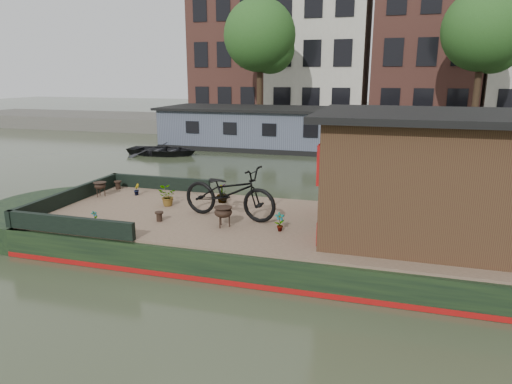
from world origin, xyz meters
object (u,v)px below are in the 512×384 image
(potted_plant_a, at_px, (280,222))
(cabin, at_px, (420,174))
(bicycle, at_px, (229,192))
(brazier_front, at_px, (223,217))
(dinghy, at_px, (162,147))
(brazier_rear, at_px, (100,189))

(potted_plant_a, bearing_deg, cabin, 12.73)
(cabin, relative_size, bicycle, 1.79)
(potted_plant_a, bearing_deg, brazier_front, -177.01)
(brazier_front, bearing_deg, dinghy, 123.21)
(brazier_rear, bearing_deg, bicycle, -11.53)
(cabin, xyz_separation_m, brazier_rear, (-7.79, 0.76, -1.04))
(cabin, xyz_separation_m, bicycle, (-3.92, -0.03, -0.64))
(potted_plant_a, distance_m, brazier_rear, 5.33)
(potted_plant_a, relative_size, dinghy, 0.11)
(cabin, xyz_separation_m, brazier_front, (-3.83, -0.66, -1.01))
(bicycle, bearing_deg, potted_plant_a, -104.86)
(cabin, distance_m, brazier_rear, 7.89)
(cabin, bearing_deg, bicycle, -179.53)
(brazier_front, relative_size, dinghy, 0.13)
(bicycle, relative_size, potted_plant_a, 5.69)
(cabin, height_order, potted_plant_a, cabin)
(bicycle, relative_size, brazier_front, 5.21)
(potted_plant_a, xyz_separation_m, brazier_front, (-1.19, -0.06, 0.02))
(cabin, xyz_separation_m, potted_plant_a, (-2.64, -0.60, -1.03))
(cabin, relative_size, dinghy, 1.17)
(brazier_rear, distance_m, dinghy, 10.27)
(cabin, distance_m, dinghy, 15.33)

